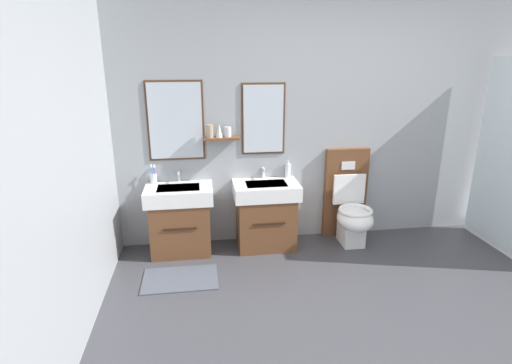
# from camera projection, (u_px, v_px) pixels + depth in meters

# --- Properties ---
(ground_plane) EXTENTS (6.26, 5.28, 0.10)m
(ground_plane) POSITION_uv_depth(u_px,v_px,m) (429.00, 352.00, 2.86)
(ground_plane) COLOR #3D3D42
(ground_plane) RESTS_ON ground
(wall_back) EXTENTS (5.06, 0.27, 2.67)m
(wall_back) POSITION_uv_depth(u_px,v_px,m) (343.00, 116.00, 4.31)
(wall_back) COLOR #999EA3
(wall_back) RESTS_ON ground
(wall_left) EXTENTS (0.12, 4.08, 2.67)m
(wall_left) POSITION_uv_depth(u_px,v_px,m) (24.00, 181.00, 2.11)
(wall_left) COLOR #999EA3
(wall_left) RESTS_ON ground
(bath_mat) EXTENTS (0.68, 0.44, 0.01)m
(bath_mat) POSITION_uv_depth(u_px,v_px,m) (180.00, 279.00, 3.69)
(bath_mat) COLOR #474C56
(bath_mat) RESTS_ON ground
(vanity_sink_left) EXTENTS (0.67, 0.47, 0.71)m
(vanity_sink_left) POSITION_uv_depth(u_px,v_px,m) (180.00, 218.00, 4.12)
(vanity_sink_left) COLOR brown
(vanity_sink_left) RESTS_ON ground
(tap_on_left_sink) EXTENTS (0.03, 0.13, 0.11)m
(tap_on_left_sink) POSITION_uv_depth(u_px,v_px,m) (179.00, 175.00, 4.16)
(tap_on_left_sink) COLOR silver
(tap_on_left_sink) RESTS_ON vanity_sink_left
(vanity_sink_right) EXTENTS (0.67, 0.47, 0.71)m
(vanity_sink_right) POSITION_uv_depth(u_px,v_px,m) (266.00, 213.00, 4.24)
(vanity_sink_right) COLOR brown
(vanity_sink_right) RESTS_ON ground
(tap_on_right_sink) EXTENTS (0.03, 0.13, 0.11)m
(tap_on_right_sink) POSITION_uv_depth(u_px,v_px,m) (263.00, 172.00, 4.27)
(tap_on_right_sink) COLOR silver
(tap_on_right_sink) RESTS_ON vanity_sink_right
(toilet) EXTENTS (0.48, 0.62, 1.00)m
(toilet) POSITION_uv_depth(u_px,v_px,m) (350.00, 208.00, 4.36)
(toilet) COLOR brown
(toilet) RESTS_ON ground
(toothbrush_cup) EXTENTS (0.07, 0.07, 0.20)m
(toothbrush_cup) POSITION_uv_depth(u_px,v_px,m) (154.00, 178.00, 4.11)
(toothbrush_cup) COLOR silver
(toothbrush_cup) RESTS_ON vanity_sink_left
(soap_dispenser) EXTENTS (0.06, 0.06, 0.19)m
(soap_dispenser) POSITION_uv_depth(u_px,v_px,m) (288.00, 170.00, 4.31)
(soap_dispenser) COLOR white
(soap_dispenser) RESTS_ON vanity_sink_right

